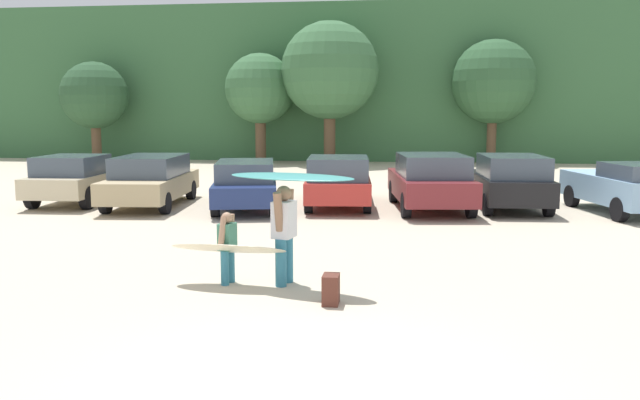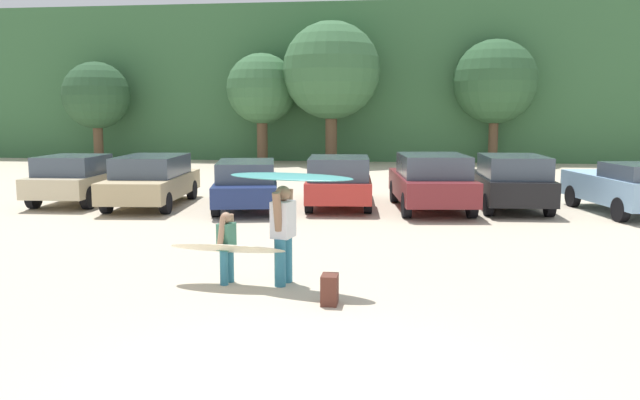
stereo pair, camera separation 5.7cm
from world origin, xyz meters
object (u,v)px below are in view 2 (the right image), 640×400
object	(u,v)px
parked_car_red	(339,181)
surfboard_teal	(290,177)
parked_car_sky_blue	(626,187)
person_child	(227,243)
parked_car_navy	(246,183)
backpack_dropped	(330,289)
surfboard_cream	(227,248)
parked_car_maroon	(431,181)
parked_car_tan	(152,179)
person_adult	(283,229)
parked_car_black	(511,181)
parked_car_champagne	(79,178)

from	to	relation	value
parked_car_red	surfboard_teal	world-z (taller)	surfboard_teal
parked_car_sky_blue	person_child	bearing A→B (deg)	121.61
parked_car_navy	backpack_dropped	bearing A→B (deg)	-170.53
person_child	parked_car_sky_blue	bearing A→B (deg)	-123.78
surfboard_teal	surfboard_cream	size ratio (longest dim) A/B	1.12
parked_car_red	parked_car_maroon	size ratio (longest dim) A/B	1.02
parked_car_maroon	surfboard_cream	size ratio (longest dim) A/B	2.39
parked_car_tan	parked_car_red	size ratio (longest dim) A/B	0.97
surfboard_teal	person_adult	bearing A→B (deg)	-24.65
parked_car_navy	parked_car_black	xyz separation A→B (m)	(7.59, 0.85, 0.09)
person_adult	person_child	distance (m)	0.98
person_adult	parked_car_navy	bearing A→B (deg)	-59.22
parked_car_champagne	parked_car_navy	world-z (taller)	parked_car_champagne
parked_car_champagne	parked_car_sky_blue	bearing A→B (deg)	-93.19
parked_car_tan	person_adult	xyz separation A→B (m)	(5.57, -8.23, 0.13)
parked_car_champagne	person_child	world-z (taller)	parked_car_champagne
parked_car_sky_blue	person_child	distance (m)	12.31
parked_car_maroon	parked_car_tan	bearing A→B (deg)	84.33
parked_car_red	parked_car_sky_blue	size ratio (longest dim) A/B	1.13
person_adult	parked_car_sky_blue	bearing A→B (deg)	-120.89
parked_car_tan	backpack_dropped	xyz separation A→B (m)	(6.46, -9.26, -0.57)
parked_car_tan	parked_car_navy	xyz separation A→B (m)	(2.96, -0.22, -0.05)
parked_car_navy	person_adult	world-z (taller)	person_adult
parked_car_red	parked_car_champagne	bearing A→B (deg)	87.31
parked_car_navy	parked_car_maroon	bearing A→B (deg)	-96.74
parked_car_tan	person_adult	size ratio (longest dim) A/B	2.87
parked_car_tan	parked_car_black	distance (m)	10.57
parked_car_navy	person_child	distance (m)	8.27
parked_car_red	backpack_dropped	size ratio (longest dim) A/B	10.82
backpack_dropped	parked_car_black	bearing A→B (deg)	67.52
person_adult	surfboard_cream	bearing A→B (deg)	27.26
parked_car_tan	person_child	distance (m)	9.52
parked_car_maroon	person_adult	distance (m)	8.89
parked_car_red	person_adult	world-z (taller)	person_adult
parked_car_maroon	surfboard_teal	size ratio (longest dim) A/B	2.13
parked_car_red	parked_car_maroon	world-z (taller)	parked_car_maroon
person_adult	parked_car_black	bearing A→B (deg)	-106.59
surfboard_teal	backpack_dropped	size ratio (longest dim) A/B	4.97
parked_car_black	surfboard_cream	size ratio (longest dim) A/B	2.07
parked_car_red	parked_car_black	distance (m)	4.96
parked_car_red	person_adult	xyz separation A→B (m)	(-0.02, -8.82, 0.15)
parked_car_sky_blue	person_adult	size ratio (longest dim) A/B	2.63
person_child	surfboard_teal	world-z (taller)	surfboard_teal
person_adult	parked_car_red	bearing A→B (deg)	-77.39
parked_car_red	parked_car_tan	bearing A→B (deg)	91.18
parked_car_tan	parked_car_maroon	distance (m)	8.27
parked_car_maroon	backpack_dropped	xyz separation A→B (m)	(-1.81, -9.49, -0.63)
parked_car_tan	parked_car_sky_blue	world-z (taller)	parked_car_tan
parked_car_tan	parked_car_black	bearing A→B (deg)	-91.57
parked_car_navy	parked_car_maroon	distance (m)	5.33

